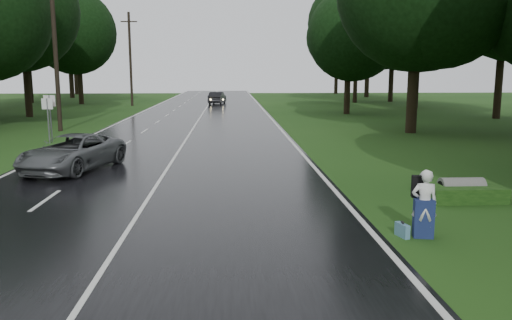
# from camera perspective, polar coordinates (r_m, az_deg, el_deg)

# --- Properties ---
(ground) EXTENTS (160.00, 160.00, 0.00)m
(ground) POSITION_cam_1_polar(r_m,az_deg,el_deg) (13.82, -13.17, -6.42)
(ground) COLOR #204514
(ground) RESTS_ON ground
(road) EXTENTS (12.00, 140.00, 0.04)m
(road) POSITION_cam_1_polar(r_m,az_deg,el_deg) (33.37, -7.15, 3.20)
(road) COLOR black
(road) RESTS_ON ground
(lane_center) EXTENTS (0.12, 140.00, 0.01)m
(lane_center) POSITION_cam_1_polar(r_m,az_deg,el_deg) (33.36, -7.15, 3.25)
(lane_center) COLOR silver
(lane_center) RESTS_ON road
(grey_car) EXTENTS (3.58, 5.37, 1.37)m
(grey_car) POSITION_cam_1_polar(r_m,az_deg,el_deg) (20.98, -19.68, 0.79)
(grey_car) COLOR #55585A
(grey_car) RESTS_ON road
(far_car) EXTENTS (2.11, 4.45, 1.41)m
(far_car) POSITION_cam_1_polar(r_m,az_deg,el_deg) (61.09, -4.32, 6.89)
(far_car) COLOR black
(far_car) RESTS_ON road
(hitchhiker) EXTENTS (0.64, 0.60, 1.60)m
(hitchhiker) POSITION_cam_1_polar(r_m,az_deg,el_deg) (12.49, 18.11, -4.86)
(hitchhiker) COLOR silver
(hitchhiker) RESTS_ON ground
(suitcase) EXTENTS (0.24, 0.47, 0.32)m
(suitcase) POSITION_cam_1_polar(r_m,az_deg,el_deg) (12.52, 15.90, -7.49)
(suitcase) COLOR teal
(suitcase) RESTS_ON ground
(culvert) EXTENTS (1.30, 0.65, 0.65)m
(culvert) POSITION_cam_1_polar(r_m,az_deg,el_deg) (16.79, 21.74, -4.00)
(culvert) COLOR slate
(culvert) RESTS_ON ground
(utility_pole_mid) EXTENTS (1.80, 0.28, 10.99)m
(utility_pole_mid) POSITION_cam_1_polar(r_m,az_deg,el_deg) (35.64, -20.85, 3.02)
(utility_pole_mid) COLOR black
(utility_pole_mid) RESTS_ON ground
(utility_pole_far) EXTENTS (1.80, 0.28, 10.22)m
(utility_pole_far) POSITION_cam_1_polar(r_m,az_deg,el_deg) (59.77, -13.55, 5.87)
(utility_pole_far) COLOR black
(utility_pole_far) RESTS_ON ground
(road_sign_a) EXTENTS (0.58, 0.10, 2.40)m
(road_sign_a) POSITION_cam_1_polar(r_m,az_deg,el_deg) (29.72, -21.88, 1.73)
(road_sign_a) COLOR white
(road_sign_a) RESTS_ON ground
(road_sign_b) EXTENTS (0.61, 0.10, 2.55)m
(road_sign_b) POSITION_cam_1_polar(r_m,az_deg,el_deg) (30.07, -21.65, 1.83)
(road_sign_b) COLOR white
(road_sign_b) RESTS_ON ground
(tree_left_e) EXTENTS (9.53, 9.53, 14.89)m
(tree_left_e) POSITION_cam_1_polar(r_m,az_deg,el_deg) (47.88, -23.80, 4.40)
(tree_left_e) COLOR black
(tree_left_e) RESTS_ON ground
(tree_left_f) EXTENTS (8.92, 8.92, 13.94)m
(tree_left_f) POSITION_cam_1_polar(r_m,az_deg,el_deg) (64.53, -18.77, 5.89)
(tree_left_f) COLOR black
(tree_left_f) RESTS_ON ground
(tree_right_d) EXTENTS (9.62, 9.62, 15.02)m
(tree_right_d) POSITION_cam_1_polar(r_m,az_deg,el_deg) (33.80, 16.75, 2.92)
(tree_right_d) COLOR black
(tree_right_d) RESTS_ON ground
(tree_right_e) EXTENTS (7.55, 7.55, 11.79)m
(tree_right_e) POSITION_cam_1_polar(r_m,az_deg,el_deg) (47.69, 10.00, 5.06)
(tree_right_e) COLOR black
(tree_right_e) RESTS_ON ground
(tree_right_f) EXTENTS (10.79, 10.79, 16.86)m
(tree_right_f) POSITION_cam_1_polar(r_m,az_deg,el_deg) (65.44, 10.88, 6.28)
(tree_right_f) COLOR black
(tree_right_f) RESTS_ON ground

